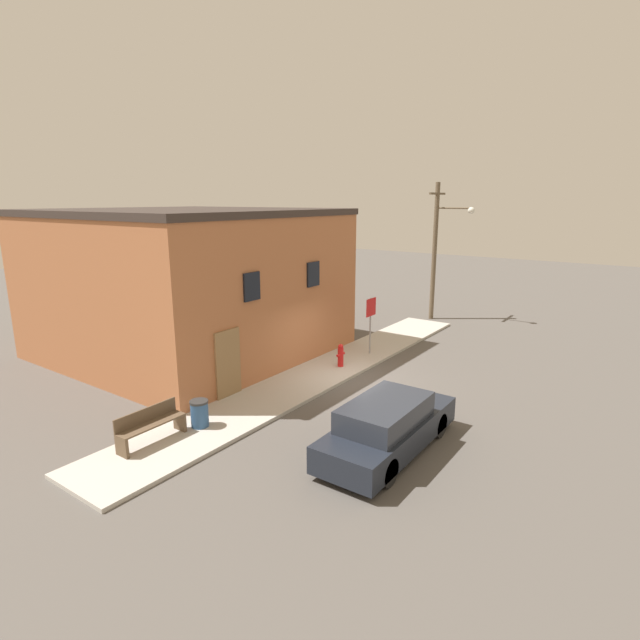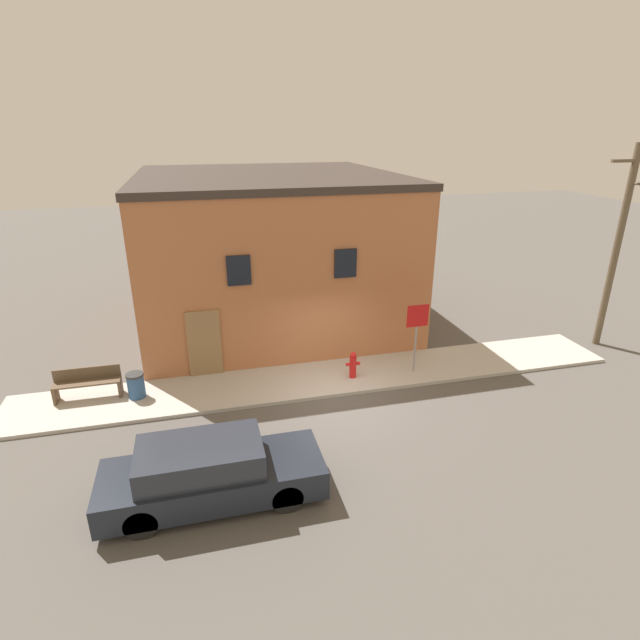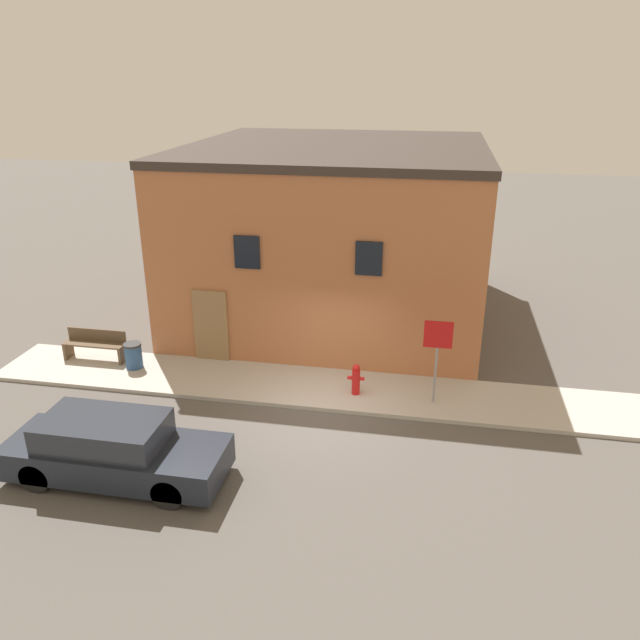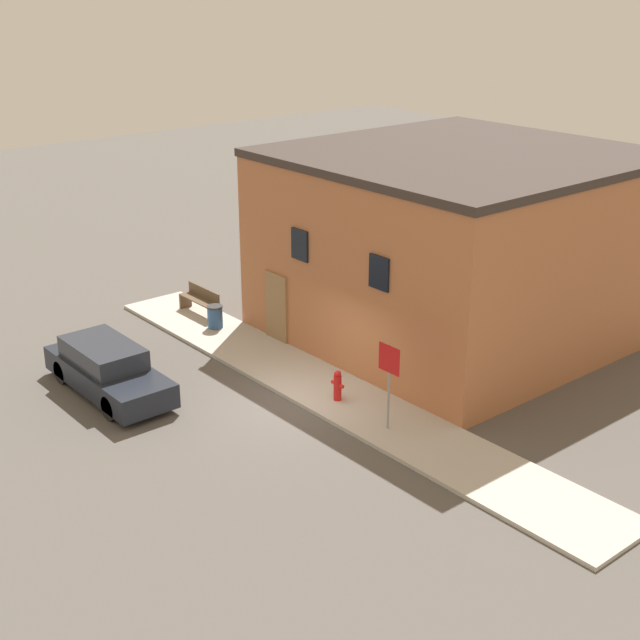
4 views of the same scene
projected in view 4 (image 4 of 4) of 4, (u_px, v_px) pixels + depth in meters
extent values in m
plane|color=#56514C|center=(293.00, 403.00, 23.34)|extent=(80.00, 80.00, 0.00)
cube|color=#BCB7AD|center=(326.00, 390.00, 23.98)|extent=(18.41, 2.21, 0.11)
cube|color=#B26B42|center=(459.00, 248.00, 27.13)|extent=(9.32, 9.71, 5.42)
cube|color=#382D28|center=(464.00, 155.00, 26.10)|extent=(9.42, 9.81, 0.24)
cube|color=black|center=(300.00, 245.00, 25.14)|extent=(0.70, 0.08, 0.90)
cube|color=black|center=(379.00, 273.00, 22.81)|extent=(0.70, 0.08, 0.90)
cube|color=#937047|center=(276.00, 308.00, 26.80)|extent=(1.00, 0.08, 2.20)
cylinder|color=red|center=(338.00, 388.00, 23.17)|extent=(0.21, 0.21, 0.69)
sphere|color=red|center=(338.00, 374.00, 23.03)|extent=(0.19, 0.19, 0.19)
cylinder|color=red|center=(333.00, 382.00, 23.25)|extent=(0.12, 0.09, 0.09)
cylinder|color=red|center=(342.00, 386.00, 23.02)|extent=(0.12, 0.09, 0.09)
cylinder|color=gray|center=(389.00, 388.00, 21.43)|extent=(0.06, 0.06, 2.21)
cube|color=red|center=(389.00, 359.00, 21.14)|extent=(0.69, 0.02, 0.69)
cube|color=brown|center=(186.00, 301.00, 29.64)|extent=(0.08, 0.44, 0.48)
cube|color=brown|center=(214.00, 315.00, 28.42)|extent=(0.08, 0.44, 0.48)
cube|color=brown|center=(199.00, 300.00, 28.94)|extent=(1.78, 0.44, 0.04)
cube|color=brown|center=(204.00, 293.00, 28.99)|extent=(1.78, 0.04, 0.36)
cylinder|color=#2D517F|center=(215.00, 318.00, 27.91)|extent=(0.47, 0.47, 0.67)
cylinder|color=#2D2D2D|center=(215.00, 307.00, 27.78)|extent=(0.49, 0.49, 0.06)
cylinder|color=black|center=(160.00, 392.00, 23.23)|extent=(0.65, 0.20, 0.65)
cylinder|color=black|center=(110.00, 408.00, 22.38)|extent=(0.65, 0.20, 0.65)
cylinder|color=black|center=(109.00, 358.00, 25.25)|extent=(0.65, 0.20, 0.65)
cylinder|color=black|center=(62.00, 372.00, 24.39)|extent=(0.65, 0.20, 0.65)
cube|color=#1E232D|center=(109.00, 376.00, 23.75)|extent=(4.54, 1.63, 0.64)
cube|color=#282D38|center=(103.00, 353.00, 23.69)|extent=(2.50, 1.43, 0.55)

